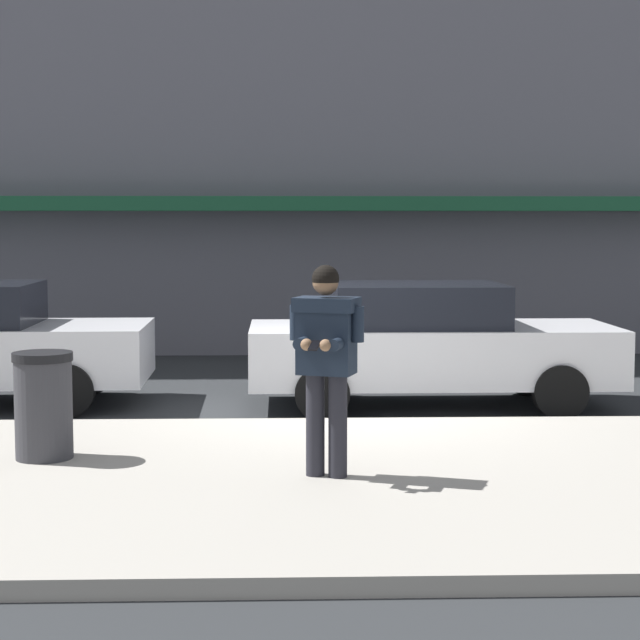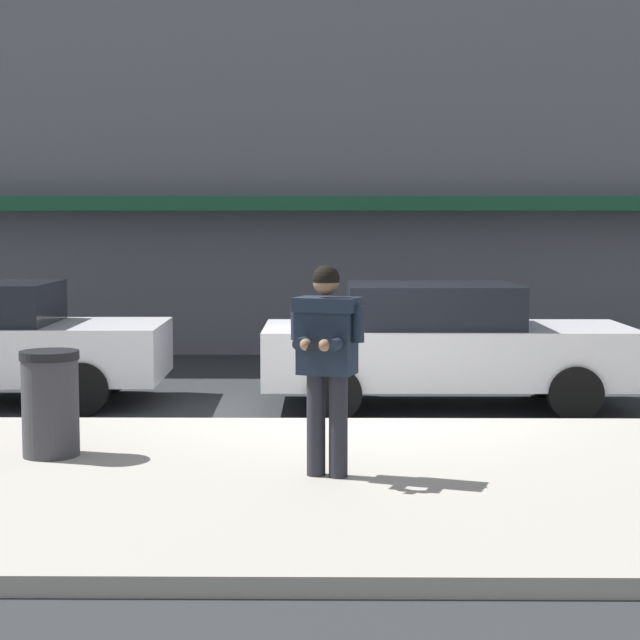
% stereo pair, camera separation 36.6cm
% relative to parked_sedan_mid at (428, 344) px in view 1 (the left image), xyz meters
% --- Properties ---
extents(ground_plane, '(80.00, 80.00, 0.00)m').
position_rel_parked_sedan_mid_xyz_m(ground_plane, '(-1.18, -1.27, -0.79)').
color(ground_plane, '#2B2D30').
extents(sidewalk, '(32.00, 5.30, 0.14)m').
position_rel_parked_sedan_mid_xyz_m(sidewalk, '(-0.18, -4.12, -0.72)').
color(sidewalk, '#A8A399').
rests_on(sidewalk, ground).
extents(curb_paint_line, '(28.00, 0.12, 0.01)m').
position_rel_parked_sedan_mid_xyz_m(curb_paint_line, '(-0.18, -1.22, -0.79)').
color(curb_paint_line, silver).
rests_on(curb_paint_line, ground).
extents(parked_sedan_mid, '(4.51, 1.95, 1.54)m').
position_rel_parked_sedan_mid_xyz_m(parked_sedan_mid, '(0.00, 0.00, 0.00)').
color(parked_sedan_mid, silver).
rests_on(parked_sedan_mid, ground).
extents(man_texting_on_phone, '(0.62, 0.65, 1.81)m').
position_rel_parked_sedan_mid_xyz_m(man_texting_on_phone, '(-1.43, -4.18, 0.46)').
color(man_texting_on_phone, '#23232B').
rests_on(man_texting_on_phone, sidewalk).
extents(trash_bin, '(0.55, 0.55, 0.98)m').
position_rel_parked_sedan_mid_xyz_m(trash_bin, '(-3.98, -3.40, -0.16)').
color(trash_bin, '#38383D').
rests_on(trash_bin, sidewalk).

